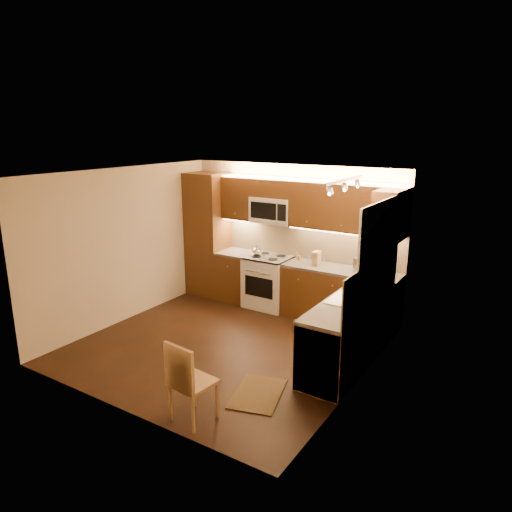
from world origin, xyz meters
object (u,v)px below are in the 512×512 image
Objects in this scene: kettle at (257,250)px; knife_block at (316,258)px; sink at (354,292)px; microwave at (273,210)px; stove at (268,281)px; soap_bottle at (382,277)px; dining_chair at (193,380)px; toaster_oven at (368,265)px.

kettle is 1.10m from knife_block.
sink is at bearing -49.86° from knife_block.
microwave reaches higher than sink.
soap_bottle is at bearing -9.01° from stove.
soap_bottle is at bearing 77.74° from dining_chair.
soap_bottle is (2.31, -0.26, -0.02)m from kettle.
toaster_oven is 0.56m from soap_bottle.
dining_chair is (-0.68, -3.47, -0.54)m from toaster_oven.
toaster_oven is at bearing -1.31° from microwave.
microwave reaches higher than kettle.
knife_block is at bearing 156.37° from soap_bottle.
knife_block reaches higher than sink.
kettle is at bearing -132.19° from microwave.
soap_bottle is (0.36, -0.43, -0.02)m from toaster_oven.
sink is at bearing -43.66° from kettle.
kettle is 0.54× the size of toaster_oven.
knife_block is at bearing -6.60° from microwave.
toaster_oven reaches higher than sink.
microwave is 2.48m from sink.
kettle is at bearing -157.99° from stove.
toaster_oven reaches higher than kettle.
dining_chair is (1.27, -3.30, -0.55)m from kettle.
sink is 4.44× the size of soap_bottle.
stove is 1.27m from microwave.
soap_bottle reaches higher than stove.
stove is at bearing 3.87° from kettle.
kettle is (-0.19, -0.08, 0.56)m from stove.
stove is 2.20m from soap_bottle.
microwave is 3.32× the size of knife_block.
soap_bottle reaches higher than dining_chair.
kettle is 2.32m from soap_bottle.
kettle is at bearing 154.48° from sink.
sink is at bearing -74.62° from toaster_oven.
knife_block is 1.18× the size of soap_bottle.
toaster_oven is 1.93× the size of soap_bottle.
stove is 1.07× the size of sink.
sink reaches higher than stove.
stove is 1.84m from toaster_oven.
toaster_oven is at bearing -13.06° from kettle.
microwave is at bearing 113.61° from dining_chair.
stove is 2.35m from sink.
toaster_oven is at bearing 85.54° from dining_chair.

